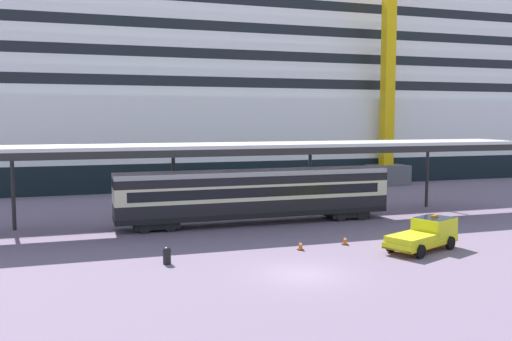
% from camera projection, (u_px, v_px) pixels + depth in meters
% --- Properties ---
extents(ground_plane, '(400.00, 400.00, 0.00)m').
position_uv_depth(ground_plane, '(303.00, 274.00, 28.41)').
color(ground_plane, slate).
extents(cruise_ship, '(148.73, 27.29, 36.46)m').
position_uv_depth(cruise_ship, '(286.00, 90.00, 78.19)').
color(cruise_ship, black).
rests_on(cruise_ship, ground).
extents(platform_canopy, '(46.15, 5.75, 6.12)m').
position_uv_depth(platform_canopy, '(254.00, 146.00, 41.89)').
color(platform_canopy, silver).
rests_on(platform_canopy, ground).
extents(train_carriage, '(21.07, 2.81, 4.11)m').
position_uv_depth(train_carriage, '(256.00, 194.00, 41.85)').
color(train_carriage, black).
rests_on(train_carriage, ground).
extents(service_truck, '(5.57, 3.94, 2.02)m').
position_uv_depth(service_truck, '(426.00, 233.00, 33.71)').
color(service_truck, yellow).
rests_on(service_truck, ground).
extents(traffic_cone_near, '(0.36, 0.36, 0.64)m').
position_uv_depth(traffic_cone_near, '(345.00, 240.00, 35.02)').
color(traffic_cone_near, black).
rests_on(traffic_cone_near, ground).
extents(traffic_cone_mid, '(0.36, 0.36, 0.66)m').
position_uv_depth(traffic_cone_mid, '(301.00, 245.00, 33.62)').
color(traffic_cone_mid, black).
rests_on(traffic_cone_mid, ground).
extents(dockside_crane, '(18.06, 4.40, 53.94)m').
position_uv_depth(dockside_crane, '(397.00, 50.00, 66.11)').
color(dockside_crane, '#595960').
rests_on(dockside_crane, ground).
extents(quay_bollard, '(0.48, 0.48, 0.96)m').
position_uv_depth(quay_bollard, '(167.00, 255.00, 30.35)').
color(quay_bollard, black).
rests_on(quay_bollard, ground).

